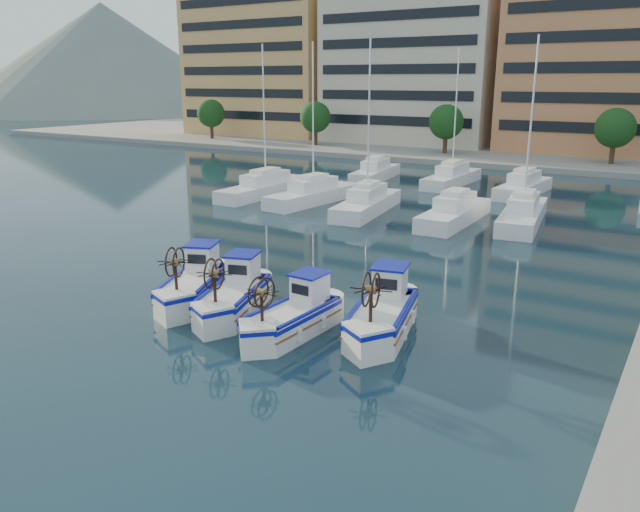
{
  "coord_description": "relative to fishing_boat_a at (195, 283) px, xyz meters",
  "views": [
    {
      "loc": [
        12.71,
        -16.73,
        8.9
      ],
      "look_at": [
        -1.16,
        5.42,
        1.5
      ],
      "focal_mm": 35.0,
      "sensor_mm": 36.0,
      "label": 1
    }
  ],
  "objects": [
    {
      "name": "ground",
      "position": [
        4.75,
        -1.34,
        -0.78
      ],
      "size": [
        300.0,
        300.0,
        0.0
      ],
      "primitive_type": "plane",
      "color": "#1B3747",
      "rests_on": "ground"
    },
    {
      "name": "fishing_boat_d",
      "position": [
        8.16,
        1.09,
        0.02
      ],
      "size": [
        2.87,
        4.74,
        2.87
      ],
      "rotation": [
        0.0,
        0.0,
        0.24
      ],
      "color": "white",
      "rests_on": "ground"
    },
    {
      "name": "fishing_boat_c",
      "position": [
        5.47,
        -0.68,
        -0.06
      ],
      "size": [
        1.89,
        4.24,
        2.61
      ],
      "rotation": [
        0.0,
        0.0,
        -0.05
      ],
      "color": "white",
      "rests_on": "ground"
    },
    {
      "name": "fishing_boat_b",
      "position": [
        2.3,
        -0.2,
        -0.02
      ],
      "size": [
        3.04,
        4.56,
        2.76
      ],
      "rotation": [
        0.0,
        0.0,
        0.32
      ],
      "color": "white",
      "rests_on": "ground"
    },
    {
      "name": "hill_west",
      "position": [
        -135.25,
        108.66,
        -0.78
      ],
      "size": [
        180.0,
        180.0,
        60.0
      ],
      "primitive_type": "cone",
      "color": "slate",
      "rests_on": "ground"
    },
    {
      "name": "fishing_boat_a",
      "position": [
        0.0,
        0.0,
        0.0
      ],
      "size": [
        3.37,
        4.68,
        2.82
      ],
      "rotation": [
        0.0,
        0.0,
        0.4
      ],
      "color": "white",
      "rests_on": "ground"
    },
    {
      "name": "yacht_marina",
      "position": [
        1.68,
        26.52,
        -0.25
      ],
      "size": [
        38.95,
        23.62,
        11.5
      ],
      "color": "white",
      "rests_on": "ground"
    }
  ]
}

